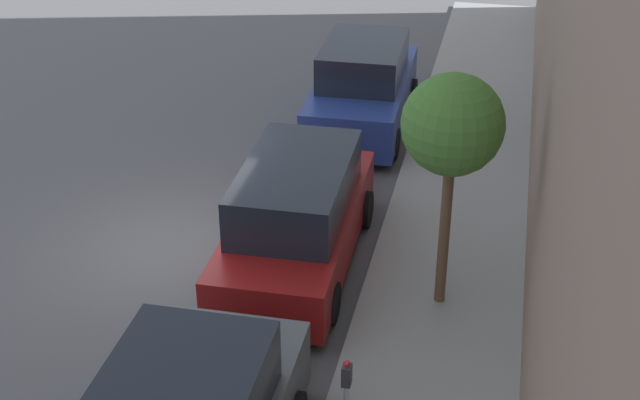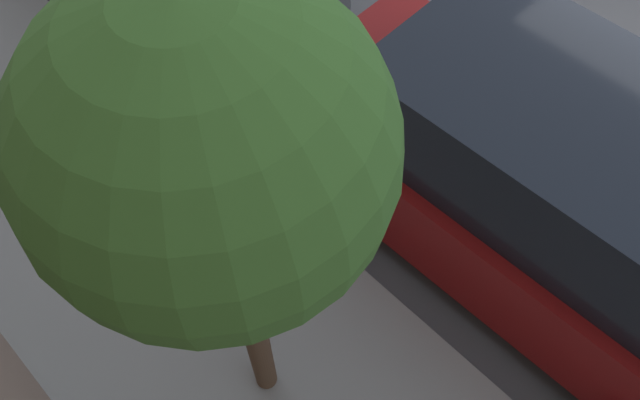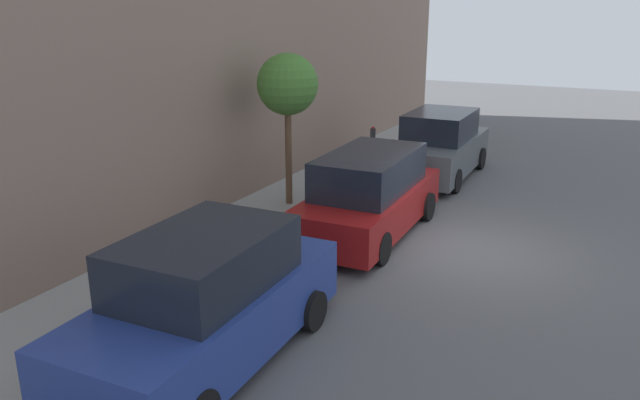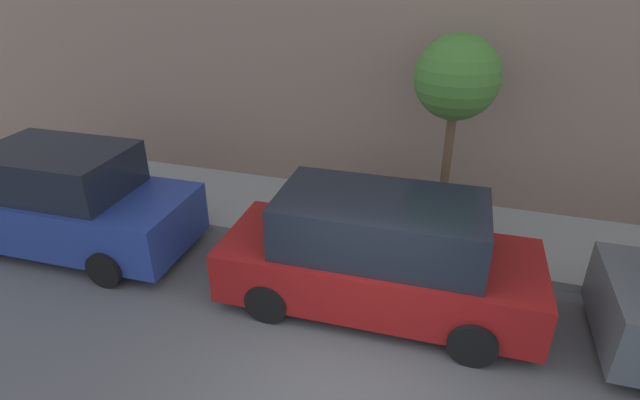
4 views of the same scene
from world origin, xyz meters
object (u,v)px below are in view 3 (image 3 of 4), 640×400
(street_tree, at_px, (288,86))
(parked_suv_nearest, at_px, (439,146))
(parked_suv_third, at_px, (207,302))
(parked_minivan_second, at_px, (369,195))
(parking_meter_near, at_px, (373,145))

(street_tree, bearing_deg, parked_suv_nearest, -117.29)
(parked_suv_third, relative_size, street_tree, 1.29)
(parked_minivan_second, bearing_deg, street_tree, -16.97)
(parked_suv_nearest, distance_m, parking_meter_near, 2.06)
(parked_minivan_second, xyz_separation_m, street_tree, (2.51, -0.77, 2.21))
(parked_suv_nearest, bearing_deg, parked_minivan_second, 90.32)
(parked_suv_nearest, distance_m, street_tree, 5.84)
(parked_minivan_second, height_order, parked_suv_third, parked_suv_third)
(street_tree, bearing_deg, parked_minivan_second, 163.03)
(parked_suv_nearest, height_order, parked_suv_third, same)
(parked_minivan_second, height_order, parking_meter_near, parked_minivan_second)
(parking_meter_near, distance_m, street_tree, 4.25)
(parked_minivan_second, relative_size, parked_suv_third, 1.02)
(parking_meter_near, bearing_deg, street_tree, 77.51)
(parked_suv_third, distance_m, parking_meter_near, 10.48)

